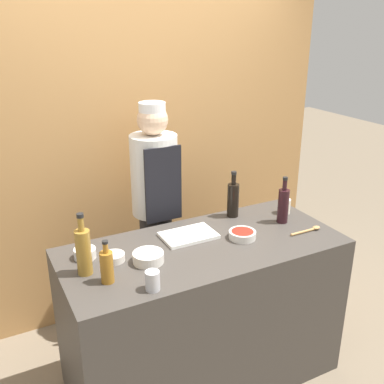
# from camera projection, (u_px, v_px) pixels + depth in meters

# --- Properties ---
(ground_plane) EXTENTS (14.00, 14.00, 0.00)m
(ground_plane) POSITION_uv_depth(u_px,v_px,m) (202.00, 374.00, 2.95)
(ground_plane) COLOR #756651
(cabinet_wall) EXTENTS (3.03, 0.18, 2.40)m
(cabinet_wall) POSITION_uv_depth(u_px,v_px,m) (137.00, 157.00, 3.39)
(cabinet_wall) COLOR #B7844C
(cabinet_wall) RESTS_ON ground_plane
(counter) EXTENTS (1.65, 0.74, 0.95)m
(counter) POSITION_uv_depth(u_px,v_px,m) (203.00, 313.00, 2.77)
(counter) COLOR #3D3833
(counter) RESTS_ON ground_plane
(sauce_bowl_red) EXTENTS (0.16, 0.16, 0.05)m
(sauce_bowl_red) POSITION_uv_depth(u_px,v_px,m) (242.00, 234.00, 2.68)
(sauce_bowl_red) COLOR silver
(sauce_bowl_red) RESTS_ON counter
(sauce_bowl_yellow) EXTENTS (0.12, 0.12, 0.06)m
(sauce_bowl_yellow) POSITION_uv_depth(u_px,v_px,m) (85.00, 253.00, 2.45)
(sauce_bowl_yellow) COLOR silver
(sauce_bowl_yellow) RESTS_ON counter
(sauce_bowl_white) EXTENTS (0.17, 0.17, 0.06)m
(sauce_bowl_white) POSITION_uv_depth(u_px,v_px,m) (148.00, 257.00, 2.41)
(sauce_bowl_white) COLOR silver
(sauce_bowl_white) RESTS_ON counter
(sauce_bowl_orange) EXTENTS (0.12, 0.12, 0.04)m
(sauce_bowl_orange) POSITION_uv_depth(u_px,v_px,m) (114.00, 257.00, 2.43)
(sauce_bowl_orange) COLOR silver
(sauce_bowl_orange) RESTS_ON counter
(cutting_board) EXTENTS (0.32, 0.21, 0.02)m
(cutting_board) POSITION_uv_depth(u_px,v_px,m) (189.00, 235.00, 2.70)
(cutting_board) COLOR white
(cutting_board) RESTS_ON counter
(bottle_amber) EXTENTS (0.07, 0.07, 0.23)m
(bottle_amber) POSITION_uv_depth(u_px,v_px,m) (107.00, 266.00, 2.21)
(bottle_amber) COLOR #9E661E
(bottle_amber) RESTS_ON counter
(bottle_wine) EXTENTS (0.07, 0.07, 0.31)m
(bottle_wine) POSITION_uv_depth(u_px,v_px,m) (283.00, 205.00, 2.86)
(bottle_wine) COLOR black
(bottle_wine) RESTS_ON counter
(bottle_soy) EXTENTS (0.08, 0.08, 0.31)m
(bottle_soy) POSITION_uv_depth(u_px,v_px,m) (233.00, 199.00, 2.94)
(bottle_soy) COLOR black
(bottle_soy) RESTS_ON counter
(bottle_vinegar) EXTENTS (0.08, 0.08, 0.34)m
(bottle_vinegar) POSITION_uv_depth(u_px,v_px,m) (83.00, 251.00, 2.27)
(bottle_vinegar) COLOR olive
(bottle_vinegar) RESTS_ON counter
(cup_cream) EXTENTS (0.08, 0.08, 0.10)m
(cup_cream) POSITION_uv_depth(u_px,v_px,m) (285.00, 206.00, 3.01)
(cup_cream) COLOR silver
(cup_cream) RESTS_ON counter
(cup_steel) EXTENTS (0.07, 0.07, 0.10)m
(cup_steel) POSITION_uv_depth(u_px,v_px,m) (153.00, 281.00, 2.16)
(cup_steel) COLOR #B7B7BC
(cup_steel) RESTS_ON counter
(wooden_spoon) EXTENTS (0.22, 0.04, 0.02)m
(wooden_spoon) POSITION_uv_depth(u_px,v_px,m) (309.00, 230.00, 2.76)
(wooden_spoon) COLOR #B2844C
(wooden_spoon) RESTS_ON counter
(chef_center) EXTENTS (0.31, 0.31, 1.69)m
(chef_center) POSITION_uv_depth(u_px,v_px,m) (156.00, 213.00, 3.08)
(chef_center) COLOR #28282D
(chef_center) RESTS_ON ground_plane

